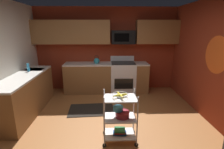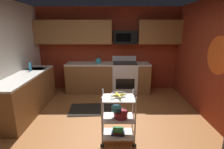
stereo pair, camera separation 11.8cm
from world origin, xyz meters
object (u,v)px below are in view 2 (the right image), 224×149
at_px(oven_range, 125,77).
at_px(dish_soap_bottle, 31,67).
at_px(book_stack, 118,132).
at_px(microwave, 125,37).
at_px(fruit_bowl, 119,95).
at_px(mixing_bowl_small, 117,108).
at_px(kettle, 99,61).
at_px(rolling_cart, 119,118).
at_px(mixing_bowl_large, 121,114).

distance_m(oven_range, dish_soap_bottle, 2.70).
height_order(oven_range, book_stack, oven_range).
distance_m(microwave, fruit_bowl, 2.75).
relative_size(microwave, fruit_bowl, 2.57).
relative_size(mixing_bowl_small, kettle, 0.69).
bearing_deg(oven_range, book_stack, -96.49).
height_order(book_stack, kettle, kettle).
height_order(rolling_cart, fruit_bowl, rolling_cart).
relative_size(fruit_bowl, book_stack, 1.09).
bearing_deg(oven_range, fruit_bowl, -96.49).
relative_size(fruit_bowl, mixing_bowl_small, 1.49).
height_order(fruit_bowl, mixing_bowl_small, fruit_bowl).
relative_size(mixing_bowl_large, dish_soap_bottle, 1.26).
height_order(rolling_cart, book_stack, rolling_cart).
relative_size(mixing_bowl_small, dish_soap_bottle, 0.91).
relative_size(oven_range, dish_soap_bottle, 5.50).
xyz_separation_m(oven_range, rolling_cart, (-0.29, -2.51, -0.03)).
bearing_deg(book_stack, mixing_bowl_large, 0.00).
bearing_deg(fruit_bowl, mixing_bowl_small, 145.33).
bearing_deg(mixing_bowl_large, kettle, 102.80).
height_order(kettle, dish_soap_bottle, kettle).
relative_size(rolling_cart, kettle, 3.47).
xyz_separation_m(mixing_bowl_small, dish_soap_bottle, (-2.15, 1.52, 0.40)).
relative_size(rolling_cart, fruit_bowl, 3.36).
relative_size(microwave, kettle, 2.65).
bearing_deg(book_stack, dish_soap_bottle, 144.77).
relative_size(rolling_cart, mixing_bowl_large, 3.63).
xyz_separation_m(rolling_cart, kettle, (-0.53, 2.50, 0.54)).
bearing_deg(dish_soap_bottle, rolling_cart, -35.23).
bearing_deg(kettle, book_stack, -78.12).
xyz_separation_m(fruit_bowl, dish_soap_bottle, (-2.18, 1.54, 0.14)).
relative_size(mixing_bowl_large, mixing_bowl_small, 1.38).
xyz_separation_m(mixing_bowl_small, kettle, (-0.50, 2.48, 0.38)).
height_order(fruit_bowl, kettle, kettle).
relative_size(microwave, book_stack, 2.81).
bearing_deg(rolling_cart, microwave, 83.77).
bearing_deg(oven_range, kettle, -179.73).
distance_m(mixing_bowl_small, book_stack, 0.44).
height_order(microwave, rolling_cart, microwave).
bearing_deg(rolling_cart, book_stack, -63.43).
relative_size(microwave, mixing_bowl_large, 2.78).
bearing_deg(microwave, rolling_cart, -96.23).
distance_m(fruit_bowl, mixing_bowl_large, 0.36).
relative_size(oven_range, microwave, 1.57).
height_order(fruit_bowl, book_stack, fruit_bowl).
xyz_separation_m(microwave, mixing_bowl_large, (-0.24, -2.61, -1.18)).
bearing_deg(fruit_bowl, dish_soap_bottle, 144.77).
bearing_deg(rolling_cart, mixing_bowl_large, 0.00).
relative_size(oven_range, mixing_bowl_small, 6.04).
height_order(oven_range, microwave, microwave).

